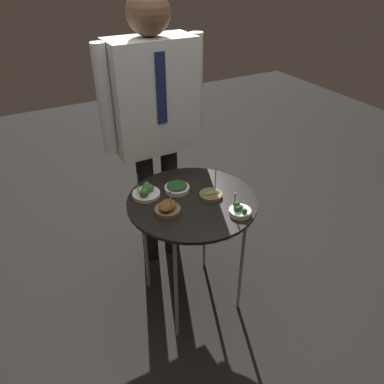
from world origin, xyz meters
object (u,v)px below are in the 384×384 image
(bowl_spinach_mid_right, at_px, (177,187))
(bowl_broccoli_far_rim, at_px, (146,192))
(bowl_roast_center, at_px, (168,208))
(waiter_figure, at_px, (154,110))
(serving_cart, at_px, (192,208))
(bowl_asparagus_near_rim, at_px, (211,195))
(bowl_broccoli_back_left, at_px, (240,211))

(bowl_spinach_mid_right, relative_size, bowl_broccoli_far_rim, 0.92)
(bowl_roast_center, distance_m, waiter_figure, 0.64)
(bowl_roast_center, xyz_separation_m, waiter_figure, (0.17, 0.53, 0.32))
(serving_cart, distance_m, waiter_figure, 0.63)
(bowl_roast_center, bearing_deg, bowl_spinach_mid_right, 50.31)
(bowl_asparagus_near_rim, xyz_separation_m, waiter_figure, (-0.10, 0.51, 0.33))
(serving_cart, relative_size, bowl_asparagus_near_rim, 4.56)
(bowl_broccoli_far_rim, distance_m, waiter_figure, 0.51)
(bowl_roast_center, height_order, bowl_broccoli_back_left, bowl_roast_center)
(bowl_asparagus_near_rim, xyz_separation_m, bowl_broccoli_back_left, (0.05, -0.21, 0.01))
(bowl_broccoli_far_rim, bearing_deg, bowl_roast_center, -79.28)
(serving_cart, bearing_deg, bowl_roast_center, -165.45)
(bowl_broccoli_back_left, relative_size, waiter_figure, 0.07)
(bowl_broccoli_back_left, bearing_deg, bowl_roast_center, 149.28)
(bowl_asparagus_near_rim, height_order, bowl_broccoli_back_left, bowl_asparagus_near_rim)
(bowl_roast_center, relative_size, waiter_figure, 0.09)
(bowl_broccoli_far_rim, bearing_deg, bowl_broccoli_back_left, -47.33)
(serving_cart, relative_size, bowl_roast_center, 4.75)
(bowl_roast_center, relative_size, bowl_broccoli_back_left, 1.22)
(bowl_spinach_mid_right, distance_m, bowl_roast_center, 0.21)
(bowl_roast_center, xyz_separation_m, bowl_broccoli_back_left, (0.32, -0.19, -0.01))
(serving_cart, bearing_deg, bowl_broccoli_back_left, -56.88)
(serving_cart, distance_m, bowl_spinach_mid_right, 0.15)
(bowl_broccoli_far_rim, bearing_deg, bowl_asparagus_near_rim, -29.72)
(bowl_roast_center, bearing_deg, bowl_broccoli_back_left, -30.72)
(bowl_spinach_mid_right, relative_size, bowl_broccoli_back_left, 1.07)
(bowl_broccoli_back_left, distance_m, waiter_figure, 0.80)
(bowl_asparagus_near_rim, xyz_separation_m, bowl_broccoli_far_rim, (-0.31, 0.18, 0.01))
(serving_cart, xyz_separation_m, bowl_roast_center, (-0.17, -0.04, 0.08))
(bowl_roast_center, bearing_deg, bowl_asparagus_near_rim, 4.17)
(serving_cart, bearing_deg, waiter_figure, 89.38)
(bowl_roast_center, height_order, waiter_figure, waiter_figure)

